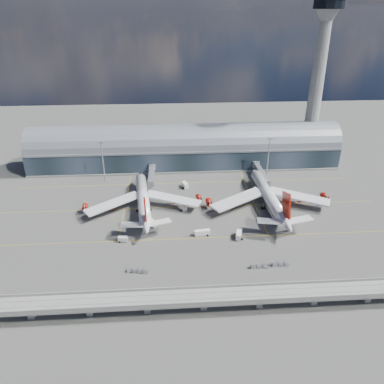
{
  "coord_description": "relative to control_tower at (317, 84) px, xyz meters",
  "views": [
    {
      "loc": [
        -10.9,
        -154.74,
        98.02
      ],
      "look_at": [
        0.19,
        10.0,
        14.0
      ],
      "focal_mm": 35.0,
      "sensor_mm": 36.0,
      "label": 1
    }
  ],
  "objects": [
    {
      "name": "cargo_train_1",
      "position": [
        -59.99,
        -116.51,
        -50.78
      ],
      "size": [
        7.32,
        1.59,
        1.63
      ],
      "rotation": [
        0.0,
        0.0,
        1.58
      ],
      "color": "gray",
      "rests_on": "ground"
    },
    {
      "name": "service_truck_5",
      "position": [
        -89.23,
        -65.56,
        -50.33
      ],
      "size": [
        4.32,
        5.61,
        2.55
      ],
      "rotation": [
        0.0,
        0.0,
        0.5
      ],
      "color": "white",
      "rests_on": "ground"
    },
    {
      "name": "cargo_train_0",
      "position": [
        -109.95,
        -115.92,
        -50.87
      ],
      "size": [
        8.86,
        3.04,
        1.46
      ],
      "rotation": [
        0.0,
        0.0,
        1.76
      ],
      "color": "gray",
      "rests_on": "ground"
    },
    {
      "name": "jet_bridge_left",
      "position": [
        -106.54,
        -29.88,
        -46.46
      ],
      "size": [
        4.4,
        28.0,
        7.25
      ],
      "color": "gray",
      "rests_on": "ground"
    },
    {
      "name": "floodlight_mast_left",
      "position": [
        -135.0,
        -28.0,
        -38.0
      ],
      "size": [
        3.0,
        0.7,
        25.7
      ],
      "color": "gray",
      "rests_on": "ground"
    },
    {
      "name": "service_truck_3",
      "position": [
        -64.44,
        -93.89,
        -50.16
      ],
      "size": [
        3.76,
        6.38,
        2.89
      ],
      "rotation": [
        0.0,
        0.0,
        -0.26
      ],
      "color": "white",
      "rests_on": "ground"
    },
    {
      "name": "airliner_right",
      "position": [
        -43.43,
        -65.47,
        -45.88
      ],
      "size": [
        66.93,
        69.95,
        22.21
      ],
      "rotation": [
        0.0,
        0.0,
        0.03
      ],
      "color": "white",
      "rests_on": "ground"
    },
    {
      "name": "service_truck_0",
      "position": [
        -104.98,
        -80.24,
        -50.18
      ],
      "size": [
        5.56,
        6.92,
        2.82
      ],
      "rotation": [
        0.0,
        0.0,
        0.57
      ],
      "color": "white",
      "rests_on": "ground"
    },
    {
      "name": "service_truck_4",
      "position": [
        -86.63,
        -39.51,
        -50.05
      ],
      "size": [
        4.04,
        5.92,
        3.14
      ],
      "rotation": [
        0.0,
        0.0,
        0.31
      ],
      "color": "white",
      "rests_on": "ground"
    },
    {
      "name": "terminal",
      "position": [
        -85.0,
        -5.01,
        -40.3
      ],
      "size": [
        200.0,
        30.0,
        28.0
      ],
      "color": "#1E2B33",
      "rests_on": "ground"
    },
    {
      "name": "cargo_train_2",
      "position": [
        -50.72,
        -115.7,
        -50.77
      ],
      "size": [
        7.49,
        1.69,
        1.67
      ],
      "rotation": [
        0.0,
        0.0,
        1.59
      ],
      "color": "gray",
      "rests_on": "ground"
    },
    {
      "name": "airliner_left",
      "position": [
        -109.81,
        -64.39,
        -45.86
      ],
      "size": [
        63.15,
        66.39,
        20.22
      ],
      "rotation": [
        0.0,
        0.0,
        0.1
      ],
      "color": "white",
      "rests_on": "ground"
    },
    {
      "name": "ground",
      "position": [
        -85.0,
        -83.0,
        -51.64
      ],
      "size": [
        500.0,
        500.0,
        0.0
      ],
      "primitive_type": "plane",
      "color": "#474744",
      "rests_on": "ground"
    },
    {
      "name": "jet_bridge_right",
      "position": [
        -39.98,
        -31.82,
        -46.46
      ],
      "size": [
        4.4,
        32.0,
        7.25
      ],
      "color": "gray",
      "rests_on": "ground"
    },
    {
      "name": "control_tower",
      "position": [
        0.0,
        0.0,
        0.0
      ],
      "size": [
        19.0,
        19.0,
        103.0
      ],
      "color": "gray",
      "rests_on": "ground"
    },
    {
      "name": "taxi_lines",
      "position": [
        -85.0,
        -60.89,
        -51.63
      ],
      "size": [
        200.0,
        80.12,
        0.01
      ],
      "color": "gold",
      "rests_on": "ground"
    },
    {
      "name": "service_truck_2",
      "position": [
        -81.18,
        -90.6,
        -50.24
      ],
      "size": [
        7.62,
        3.11,
        2.68
      ],
      "rotation": [
        0.0,
        0.0,
        1.71
      ],
      "color": "white",
      "rests_on": "ground"
    },
    {
      "name": "guideway",
      "position": [
        -85.0,
        -138.0,
        -46.34
      ],
      "size": [
        220.0,
        8.5,
        7.2
      ],
      "color": "gray",
      "rests_on": "ground"
    },
    {
      "name": "floodlight_mast_right",
      "position": [
        -35.0,
        -28.0,
        -38.0
      ],
      "size": [
        3.0,
        0.7,
        25.7
      ],
      "color": "gray",
      "rests_on": "ground"
    },
    {
      "name": "service_truck_1",
      "position": [
        -117.85,
        -93.36,
        -50.37
      ],
      "size": [
        4.57,
        2.63,
        2.51
      ],
      "rotation": [
        0.0,
        0.0,
        1.43
      ],
      "color": "white",
      "rests_on": "ground"
    }
  ]
}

